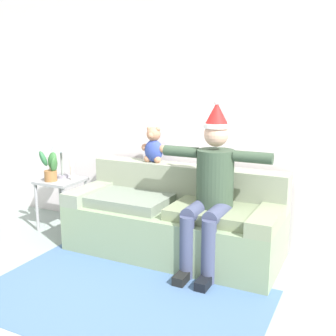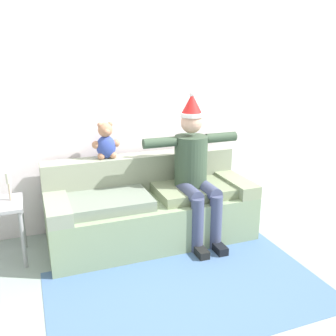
{
  "view_description": "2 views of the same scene",
  "coord_description": "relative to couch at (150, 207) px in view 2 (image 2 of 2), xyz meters",
  "views": [
    {
      "loc": [
        1.63,
        -2.42,
        1.67
      ],
      "look_at": [
        0.03,
        0.82,
        0.9
      ],
      "focal_mm": 43.13,
      "sensor_mm": 36.0,
      "label": 1
    },
    {
      "loc": [
        -1.12,
        -2.46,
        1.89
      ],
      "look_at": [
        0.17,
        0.93,
        0.78
      ],
      "focal_mm": 40.38,
      "sensor_mm": 36.0,
      "label": 2
    }
  ],
  "objects": [
    {
      "name": "teddy_bear",
      "position": [
        -0.38,
        0.26,
        0.68
      ],
      "size": [
        0.29,
        0.17,
        0.38
      ],
      "color": "#31439A",
      "rests_on": "couch"
    },
    {
      "name": "person_seated",
      "position": [
        0.43,
        -0.16,
        0.45
      ],
      "size": [
        1.02,
        0.77,
        1.54
      ],
      "color": "#374A38",
      "rests_on": "ground_plane"
    },
    {
      "name": "candle_short",
      "position": [
        -1.33,
        0.06,
        0.42
      ],
      "size": [
        0.04,
        0.04,
        0.26
      ],
      "color": "beige",
      "rests_on": "side_table"
    },
    {
      "name": "ground_plane",
      "position": [
        0.0,
        -1.04,
        -0.33
      ],
      "size": [
        10.0,
        10.0,
        0.0
      ],
      "primitive_type": "plane",
      "color": "#91A09B"
    },
    {
      "name": "couch",
      "position": [
        0.0,
        0.0,
        0.0
      ],
      "size": [
        2.09,
        0.86,
        0.84
      ],
      "color": "gray",
      "rests_on": "ground_plane"
    },
    {
      "name": "back_wall",
      "position": [
        0.0,
        0.51,
        1.02
      ],
      "size": [
        7.0,
        0.1,
        2.7
      ],
      "primitive_type": "cube",
      "color": "white",
      "rests_on": "ground_plane"
    },
    {
      "name": "area_rug",
      "position": [
        0.0,
        -1.03,
        -0.33
      ],
      "size": [
        2.28,
        1.38,
        0.01
      ],
      "primitive_type": "cube",
      "color": "#496997",
      "rests_on": "ground_plane"
    }
  ]
}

